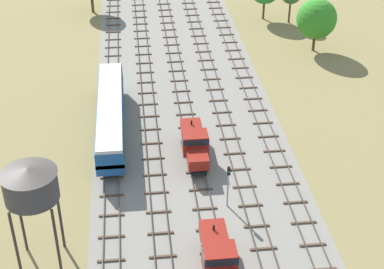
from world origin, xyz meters
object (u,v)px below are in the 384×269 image
Objects in this scene: shunter_loco_centre_left_near at (219,258)px; shunter_loco_centre_left_mid at (194,142)px; diesel_railcar_far_left_midfar at (111,113)px; signal_post_near at (228,181)px; water_tower at (30,185)px.

shunter_loco_centre_left_near is 17.38m from shunter_loco_centre_left_mid.
signal_post_near reaches higher than diesel_railcar_far_left_midfar.
shunter_loco_centre_left_near is at bearing -103.94° from signal_post_near.
diesel_railcar_far_left_midfar is 18.32m from signal_post_near.
shunter_loco_centre_left_mid is at bearing 90.00° from shunter_loco_centre_left_near.
shunter_loco_centre_left_mid is (0.00, 17.38, 0.00)m from shunter_loco_centre_left_near.
shunter_loco_centre_left_near is 16.15m from water_tower.
diesel_railcar_far_left_midfar is (-8.85, 23.51, 0.59)m from shunter_loco_centre_left_near.
shunter_loco_centre_left_mid is 8.82m from signal_post_near.
signal_post_near is at bearing 76.06° from shunter_loco_centre_left_near.
shunter_loco_centre_left_mid is at bearing 104.63° from signal_post_near.
shunter_loco_centre_left_near is 25.13m from diesel_railcar_far_left_midfar.
diesel_railcar_far_left_midfar is 2.10× the size of water_tower.
diesel_railcar_far_left_midfar is at bearing 127.14° from signal_post_near.
shunter_loco_centre_left_near is at bearing -12.94° from water_tower.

